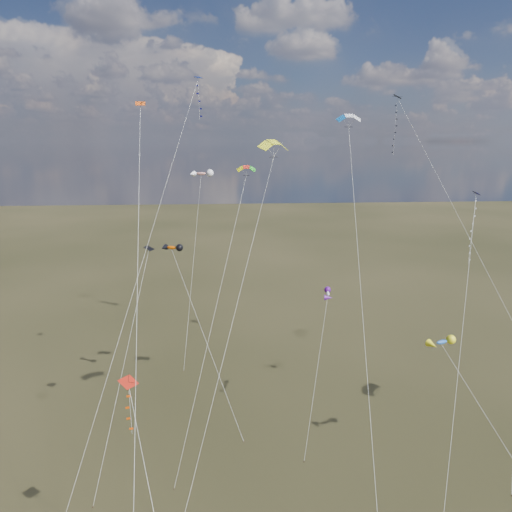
{
  "coord_description": "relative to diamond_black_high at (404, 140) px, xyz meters",
  "views": [
    {
      "loc": [
        -3.15,
        -25.3,
        29.92
      ],
      "look_at": [
        0.0,
        18.0,
        19.0
      ],
      "focal_mm": 32.0,
      "sensor_mm": 36.0,
      "label": 1
    }
  ],
  "objects": [
    {
      "name": "diamond_black_high",
      "position": [
        0.0,
        0.0,
        0.0
      ],
      "size": [
        15.28,
        18.26,
        35.34
      ],
      "color": "black",
      "rests_on": "ground"
    },
    {
      "name": "diamond_navy_tall",
      "position": [
        -25.1,
        -5.22,
        1.33
      ],
      "size": [
        11.49,
        21.49,
        36.62
      ],
      "color": "#0D184B",
      "rests_on": "ground"
    },
    {
      "name": "diamond_black_mid",
      "position": [
        -30.16,
        -14.05,
        -15.69
      ],
      "size": [
        4.72,
        11.28,
        20.07
      ],
      "color": "black",
      "rests_on": "ground"
    },
    {
      "name": "diamond_red_low",
      "position": [
        -28.04,
        -27.4,
        -18.0
      ],
      "size": [
        4.58,
        8.57,
        14.68
      ],
      "color": "#AE1B0E",
      "rests_on": "ground"
    },
    {
      "name": "diamond_navy_right",
      "position": [
        2.93,
        -11.88,
        -9.66
      ],
      "size": [
        10.96,
        19.61,
        25.1
      ],
      "color": "#090945",
      "rests_on": "ground"
    },
    {
      "name": "diamond_orange_center",
      "position": [
        -27.48,
        -25.51,
        -8.95
      ],
      "size": [
        1.85,
        23.31,
        32.94
      ],
      "color": "#D4460B",
      "rests_on": "ground"
    },
    {
      "name": "parafoil_yellow",
      "position": [
        -17.27,
        -14.11,
        -0.31
      ],
      "size": [
        10.34,
        15.28,
        30.56
      ],
      "color": "yellow",
      "rests_on": "ground"
    },
    {
      "name": "parafoil_blue_white",
      "position": [
        -9.81,
        -11.01,
        1.95
      ],
      "size": [
        3.21,
        22.54,
        32.83
      ],
      "color": "blue",
      "rests_on": "ground"
    },
    {
      "name": "parafoil_tricolor",
      "position": [
        -19.3,
        -6.23,
        -3.01
      ],
      "size": [
        8.35,
        14.71,
        27.8
      ],
      "color": "#EEED09",
      "rests_on": "ground"
    },
    {
      "name": "novelty_orange_black",
      "position": [
        -27.64,
        -3.75,
        -11.98
      ],
      "size": [
        8.91,
        11.35,
        18.67
      ],
      "color": "#D74D00",
      "rests_on": "ground"
    },
    {
      "name": "novelty_white_purple",
      "position": [
        -11.04,
        -10.4,
        -15.61
      ],
      "size": [
        4.02,
        8.47,
        14.93
      ],
      "color": "white",
      "rests_on": "ground"
    },
    {
      "name": "novelty_redwhite_stripe",
      "position": [
        -25.04,
        16.26,
        -4.99
      ],
      "size": [
        4.24,
        16.43,
        25.78
      ],
      "color": "red",
      "rests_on": "ground"
    },
    {
      "name": "novelty_blue_yellow",
      "position": [
        -1.97,
        -17.61,
        -18.02
      ],
      "size": [
        7.71,
        9.48,
        12.57
      ],
      "color": "#235BB1",
      "rests_on": "ground"
    }
  ]
}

